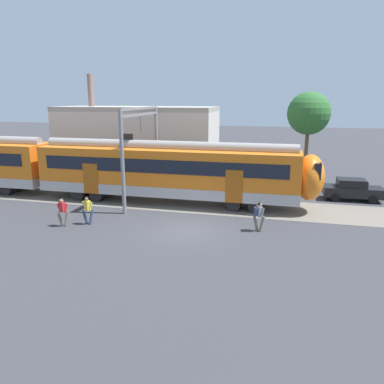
# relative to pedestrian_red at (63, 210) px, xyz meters

# --- Properties ---
(ground_plane) EXTENTS (160.00, 160.00, 0.00)m
(ground_plane) POSITION_rel_pedestrian_red_xyz_m (7.00, 1.00, -0.96)
(ground_plane) COLOR #38383D
(track_bed) EXTENTS (80.00, 4.40, 0.01)m
(track_bed) POSITION_rel_pedestrian_red_xyz_m (-6.85, 6.29, -0.96)
(track_bed) COLOR slate
(track_bed) RESTS_ON ground
(pedestrian_red) EXTENTS (0.64, 0.58, 1.67)m
(pedestrian_red) POSITION_rel_pedestrian_red_xyz_m (0.00, 0.00, 0.00)
(pedestrian_red) COLOR #6B6051
(pedestrian_red) RESTS_ON ground
(pedestrian_yellow) EXTENTS (0.66, 0.54, 1.67)m
(pedestrian_yellow) POSITION_rel_pedestrian_red_xyz_m (1.20, 0.65, 0.00)
(pedestrian_yellow) COLOR navy
(pedestrian_yellow) RESTS_ON ground
(pedestrian_grey) EXTENTS (0.71, 0.50, 1.67)m
(pedestrian_grey) POSITION_rel_pedestrian_red_xyz_m (10.88, 1.84, 0.03)
(pedestrian_grey) COLOR #6B6051
(pedestrian_grey) RESTS_ON ground
(parked_car_black) EXTENTS (4.02, 1.80, 1.54)m
(parked_car_black) POSITION_rel_pedestrian_red_xyz_m (16.93, 10.00, -0.18)
(parked_car_black) COLOR black
(parked_car_black) RESTS_ON ground
(catenary_gantry) EXTENTS (0.24, 6.64, 6.53)m
(catenary_gantry) POSITION_rel_pedestrian_red_xyz_m (2.39, 6.29, 3.35)
(catenary_gantry) COLOR gray
(catenary_gantry) RESTS_ON ground
(background_building) EXTENTS (14.14, 5.00, 9.20)m
(background_building) POSITION_rel_pedestrian_red_xyz_m (-0.90, 13.52, 2.24)
(background_building) COLOR beige
(background_building) RESTS_ON ground
(street_tree_right) EXTENTS (3.65, 3.65, 7.69)m
(street_tree_right) POSITION_rel_pedestrian_red_xyz_m (13.89, 16.16, 4.86)
(street_tree_right) COLOR brown
(street_tree_right) RESTS_ON ground
(street_tree_left) EXTENTS (3.26, 3.26, 6.42)m
(street_tree_left) POSITION_rel_pedestrian_red_xyz_m (-4.98, 20.03, 3.80)
(street_tree_left) COLOR brown
(street_tree_left) RESTS_ON ground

